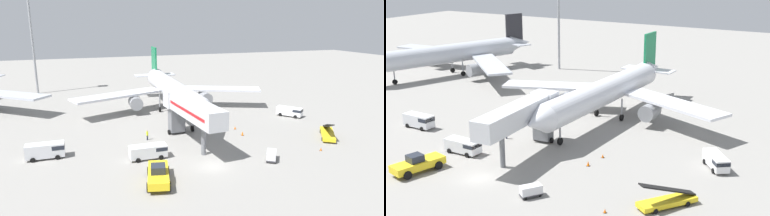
# 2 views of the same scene
# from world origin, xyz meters

# --- Properties ---
(ground_plane) EXTENTS (300.00, 300.00, 0.00)m
(ground_plane) POSITION_xyz_m (0.00, 0.00, 0.00)
(ground_plane) COLOR gray
(airplane_at_gate) EXTENTS (41.70, 43.77, 12.63)m
(airplane_at_gate) POSITION_xyz_m (2.70, 29.75, 4.92)
(airplane_at_gate) COLOR silver
(airplane_at_gate) RESTS_ON ground
(jet_bridge) EXTENTS (4.63, 17.58, 7.53)m
(jet_bridge) POSITION_xyz_m (-0.03, 9.61, 5.64)
(jet_bridge) COLOR silver
(jet_bridge) RESTS_ON ground
(pushback_tug) EXTENTS (3.93, 7.12, 2.40)m
(pushback_tug) POSITION_xyz_m (-8.03, -2.33, 1.11)
(pushback_tug) COLOR yellow
(pushback_tug) RESTS_ON ground
(belt_loader_truck) EXTENTS (5.63, 6.82, 3.28)m
(belt_loader_truck) POSITION_xyz_m (22.95, 4.77, 0.77)
(belt_loader_truck) COLOR yellow
(belt_loader_truck) RESTS_ON ground
(service_van_mid_left) EXTENTS (5.26, 2.35, 1.97)m
(service_van_mid_left) POSITION_xyz_m (-7.44, 5.56, 1.13)
(service_van_mid_left) COLOR white
(service_van_mid_left) RESTS_ON ground
(service_van_outer_left) EXTENTS (4.53, 5.12, 1.91)m
(service_van_outer_left) POSITION_xyz_m (24.64, 17.97, 1.10)
(service_van_outer_left) COLOR white
(service_van_outer_left) RESTS_ON ground
(service_van_far_right) EXTENTS (5.22, 2.26, 2.22)m
(service_van_far_right) POSITION_xyz_m (-21.24, 10.37, 1.27)
(service_van_far_right) COLOR silver
(service_van_far_right) RESTS_ON ground
(baggage_cart_mid_right) EXTENTS (2.44, 2.77, 1.38)m
(baggage_cart_mid_right) POSITION_xyz_m (8.60, -0.84, 0.77)
(baggage_cart_mid_right) COLOR #38383D
(baggage_cart_mid_right) RESTS_ON ground
(ground_crew_worker_foreground) EXTENTS (0.43, 0.43, 1.68)m
(ground_crew_worker_foreground) POSITION_xyz_m (-6.05, 13.37, 0.89)
(ground_crew_worker_foreground) COLOR #1E2333
(ground_crew_worker_foreground) RESTS_ON ground
(safety_cone_alpha) EXTENTS (0.46, 0.46, 0.70)m
(safety_cone_alpha) POSITION_xyz_m (9.86, 10.33, 0.35)
(safety_cone_alpha) COLOR black
(safety_cone_alpha) RESTS_ON ground
(safety_cone_bravo) EXTENTS (0.38, 0.38, 0.58)m
(safety_cone_bravo) POSITION_xyz_m (10.17, 13.88, 0.29)
(safety_cone_bravo) COLOR black
(safety_cone_bravo) RESTS_ON ground
(safety_cone_charlie) EXTENTS (0.34, 0.34, 0.53)m
(safety_cone_charlie) POSITION_xyz_m (17.74, -0.02, 0.26)
(safety_cone_charlie) COLOR black
(safety_cone_charlie) RESTS_ON ground
(airplane_background) EXTENTS (44.69, 43.03, 12.86)m
(airplane_background) POSITION_xyz_m (-43.58, 42.47, 4.95)
(airplane_background) COLOR #B7BCC6
(airplane_background) RESTS_ON ground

